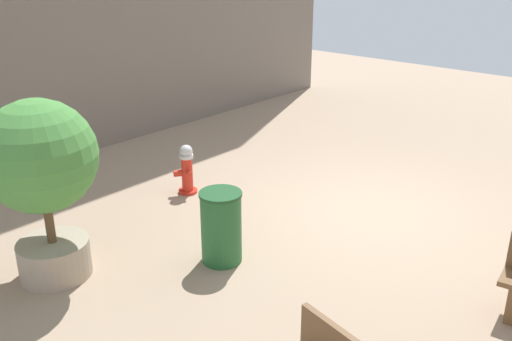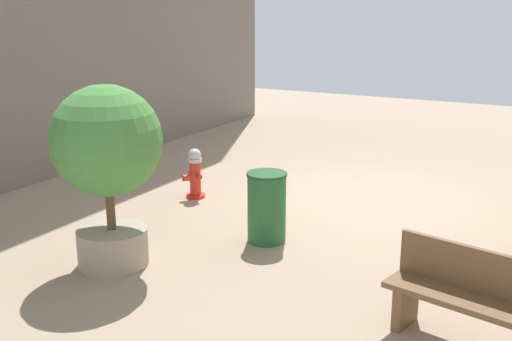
{
  "view_description": "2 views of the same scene",
  "coord_description": "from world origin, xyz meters",
  "views": [
    {
      "loc": [
        -4.0,
        7.17,
        3.87
      ],
      "look_at": [
        0.68,
        1.86,
        1.07
      ],
      "focal_mm": 39.5,
      "sensor_mm": 36.0,
      "label": 1
    },
    {
      "loc": [
        -3.08,
        9.72,
        3.19
      ],
      "look_at": [
        0.88,
        2.47,
        0.96
      ],
      "focal_mm": 43.27,
      "sensor_mm": 36.0,
      "label": 2
    }
  ],
  "objects": [
    {
      "name": "planter_tree",
      "position": [
        1.99,
        4.21,
        1.43
      ],
      "size": [
        1.36,
        1.36,
        2.29
      ],
      "color": "tan",
      "rests_on": "ground_plane"
    },
    {
      "name": "fire_hydrant",
      "position": [
        2.67,
        1.37,
        0.42
      ],
      "size": [
        0.39,
        0.38,
        0.85
      ],
      "color": "red",
      "rests_on": "ground_plane"
    },
    {
      "name": "bench_far",
      "position": [
        -2.36,
        4.05,
        0.5
      ],
      "size": [
        1.76,
        0.79,
        0.95
      ],
      "color": "brown",
      "rests_on": "ground_plane"
    },
    {
      "name": "ground_plane",
      "position": [
        0.0,
        0.0,
        0.0
      ],
      "size": [
        23.4,
        23.4,
        0.0
      ],
      "primitive_type": "plane",
      "color": "tan"
    },
    {
      "name": "trash_bin",
      "position": [
        0.66,
        2.57,
        0.49
      ],
      "size": [
        0.56,
        0.56,
        0.98
      ],
      "color": "#266633",
      "rests_on": "ground_plane"
    }
  ]
}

